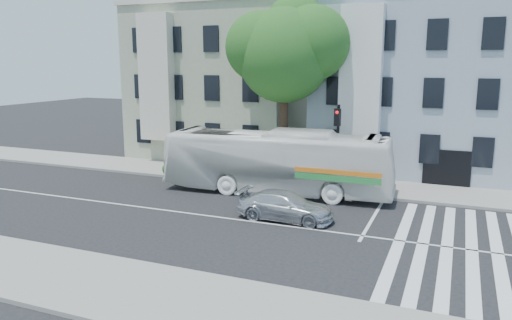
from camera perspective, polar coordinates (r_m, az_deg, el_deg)
The scene contains 10 objects.
ground at distance 23.41m, azimuth -3.86°, elevation -6.60°, with size 120.00×120.00×0.00m, color black.
sidewalk_far at distance 30.51m, azimuth 2.78°, elevation -2.21°, with size 80.00×4.00×0.15m, color gray.
sidewalk_near at distance 17.08m, azimuth -16.14°, elevation -13.74°, with size 80.00×4.00×0.15m, color gray.
building_left at distance 38.88m, azimuth -3.47°, elevation 8.76°, with size 12.00×10.00×11.00m, color #999E85.
building_right at distance 35.13m, azimuth 17.77°, elevation 7.99°, with size 12.00×10.00×11.00m, color #98A5B5.
street_tree at distance 30.36m, azimuth 3.51°, elevation 12.48°, with size 7.30×5.90×11.10m.
bus at distance 27.31m, azimuth 2.41°, elevation -0.20°, with size 12.57×2.94×3.50m, color white.
sedan at distance 22.96m, azimuth 3.36°, elevation -5.26°, with size 4.46×1.81×1.30m, color silver.
hedge at distance 29.86m, azimuth -3.07°, elevation -1.67°, with size 8.50×0.84×0.70m, color #376922, non-canonical shape.
traffic_signal at distance 28.34m, azimuth 9.30°, elevation 2.83°, with size 0.49×0.55×4.79m.
Camera 1 is at (9.92, -19.97, 7.16)m, focal length 35.00 mm.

